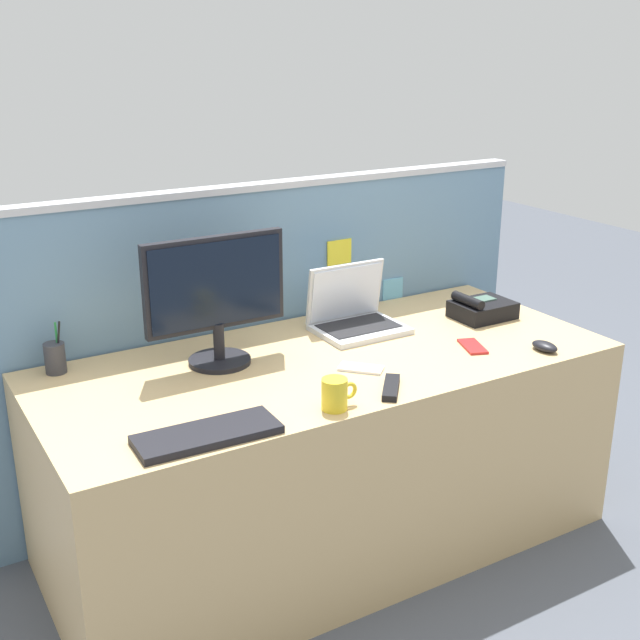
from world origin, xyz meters
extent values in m
plane|color=#4C515B|center=(0.00, 0.00, 0.00)|extent=(10.00, 10.00, 0.00)
cube|color=tan|center=(0.00, 0.00, 0.35)|extent=(1.91, 0.83, 0.70)
cube|color=#6084A3|center=(0.00, 0.45, 0.60)|extent=(2.26, 0.06, 1.19)
cube|color=#B7BAC1|center=(0.00, 0.45, 1.21)|extent=(2.26, 0.07, 0.02)
cube|color=yellow|center=(0.31, 0.42, 0.93)|extent=(0.11, 0.01, 0.10)
cube|color=#66ADD1|center=(0.56, 0.42, 0.74)|extent=(0.09, 0.01, 0.09)
cube|color=yellow|center=(-0.13, 0.42, 0.93)|extent=(0.10, 0.01, 0.07)
cylinder|color=black|center=(-0.32, 0.15, 0.71)|extent=(0.20, 0.20, 0.02)
cylinder|color=black|center=(-0.32, 0.15, 0.78)|extent=(0.04, 0.04, 0.12)
cube|color=black|center=(-0.32, 0.16, 0.97)|extent=(0.47, 0.03, 0.30)
cube|color=black|center=(-0.32, 0.14, 0.97)|extent=(0.44, 0.01, 0.27)
cube|color=silver|center=(0.23, 0.16, 0.71)|extent=(0.31, 0.24, 0.02)
cube|color=black|center=(0.23, 0.17, 0.72)|extent=(0.27, 0.17, 0.00)
cube|color=silver|center=(0.23, 0.26, 0.83)|extent=(0.31, 0.04, 0.21)
cube|color=silver|center=(0.23, 0.25, 0.83)|extent=(0.29, 0.03, 0.19)
cube|color=black|center=(0.72, 0.06, 0.73)|extent=(0.22, 0.17, 0.06)
cube|color=#4C6B5B|center=(0.75, 0.08, 0.77)|extent=(0.07, 0.06, 0.01)
cylinder|color=black|center=(0.64, 0.06, 0.78)|extent=(0.04, 0.15, 0.04)
cube|color=black|center=(-0.57, -0.32, 0.71)|extent=(0.39, 0.16, 0.02)
ellipsoid|color=black|center=(0.67, -0.32, 0.72)|extent=(0.06, 0.10, 0.03)
cylinder|color=#333338|center=(-0.80, 0.34, 0.75)|extent=(0.07, 0.07, 0.10)
cylinder|color=black|center=(-0.79, 0.33, 0.81)|extent=(0.02, 0.01, 0.13)
cylinder|color=#238438|center=(-0.79, 0.34, 0.80)|extent=(0.01, 0.02, 0.12)
cube|color=#B22323|center=(0.48, -0.17, 0.71)|extent=(0.11, 0.15, 0.01)
cube|color=silver|center=(0.04, -0.14, 0.71)|extent=(0.14, 0.15, 0.01)
cube|color=black|center=(0.03, -0.32, 0.71)|extent=(0.14, 0.16, 0.02)
cylinder|color=yellow|center=(-0.18, -0.34, 0.75)|extent=(0.08, 0.08, 0.09)
torus|color=yellow|center=(-0.13, -0.34, 0.75)|extent=(0.05, 0.01, 0.05)
camera|label=1|loc=(-1.29, -2.13, 1.71)|focal=45.48mm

